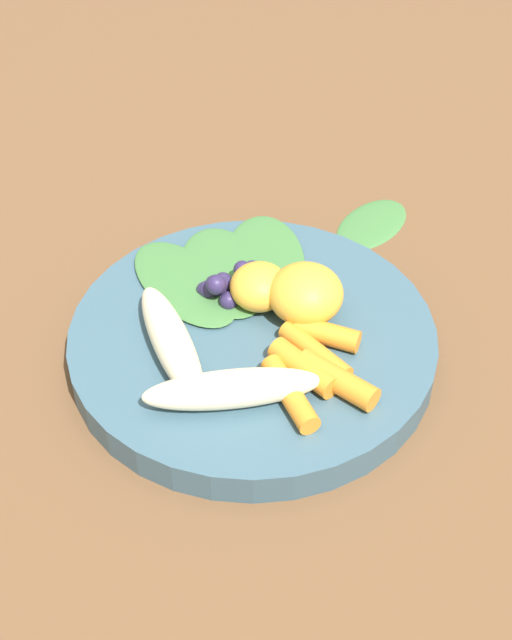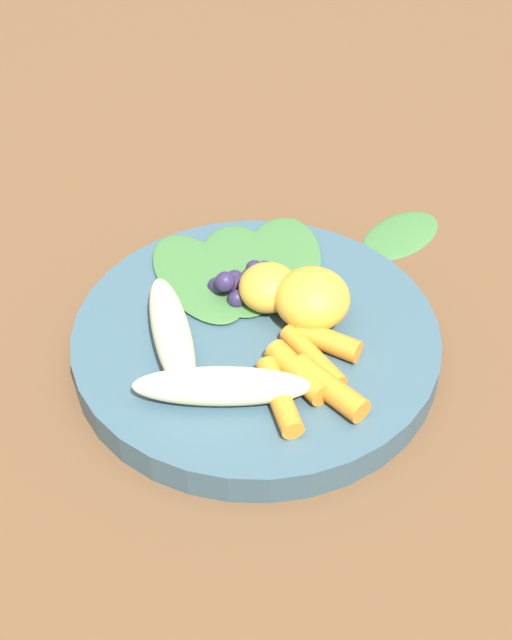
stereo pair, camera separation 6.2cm
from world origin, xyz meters
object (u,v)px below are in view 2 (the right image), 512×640
object	(u,v)px
banana_peeled_left	(222,386)
orange_segment_near	(268,287)
bowl	(256,342)
banana_peeled_right	(172,334)
kale_leaf_stray	(401,233)

from	to	relation	value
banana_peeled_left	orange_segment_near	size ratio (longest dim) A/B	2.70
banana_peeled_left	orange_segment_near	world-z (taller)	orange_segment_near
bowl	banana_peeled_right	bearing A→B (deg)	-66.25
banana_peeled_left	banana_peeled_right	xyz separation A→B (m)	(-0.04, -0.04, 0.00)
banana_peeled_left	bowl	bearing A→B (deg)	71.58
banana_peeled_right	kale_leaf_stray	bearing A→B (deg)	117.96
banana_peeled_right	bowl	bearing A→B (deg)	92.82
bowl	kale_leaf_stray	world-z (taller)	bowl
banana_peeled_right	kale_leaf_stray	xyz separation A→B (m)	(-0.18, 0.16, -0.03)
bowl	kale_leaf_stray	size ratio (longest dim) A/B	3.13
banana_peeled_right	banana_peeled_left	bearing A→B (deg)	22.55
bowl	orange_segment_near	world-z (taller)	orange_segment_near
banana_peeled_left	orange_segment_near	distance (m)	0.10
banana_peeled_left	kale_leaf_stray	size ratio (longest dim) A/B	1.39
bowl	banana_peeled_left	size ratio (longest dim) A/B	2.25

